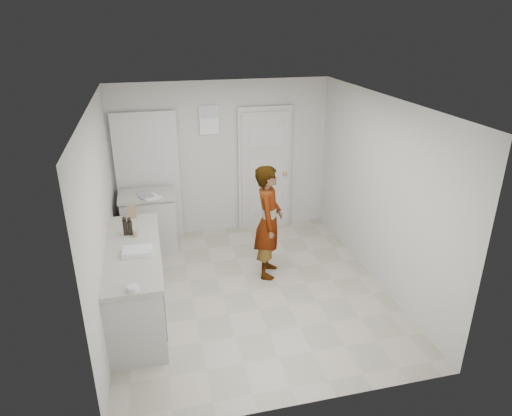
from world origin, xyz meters
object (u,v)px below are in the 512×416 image
object	(u,v)px
oil_cruet_a	(130,226)
baking_dish	(137,251)
oil_cruet_b	(125,226)
cake_mix_box	(132,212)
person	(269,222)
egg_bowl	(133,288)
spice_jar	(136,234)

from	to	relation	value
oil_cruet_a	baking_dish	size ratio (longest dim) A/B	0.67
oil_cruet_b	baking_dish	distance (m)	0.55
cake_mix_box	oil_cruet_a	xyz separation A→B (m)	(-0.02, -0.51, 0.02)
person	oil_cruet_a	xyz separation A→B (m)	(-1.81, -0.22, 0.23)
oil_cruet_b	egg_bowl	world-z (taller)	oil_cruet_b
person	spice_jar	world-z (taller)	person
spice_jar	oil_cruet_a	bearing A→B (deg)	132.54
spice_jar	baking_dish	bearing A→B (deg)	-87.38
spice_jar	oil_cruet_a	size ratio (longest dim) A/B	0.32
baking_dish	egg_bowl	bearing A→B (deg)	-93.25
baking_dish	egg_bowl	distance (m)	0.76
spice_jar	baking_dish	xyz separation A→B (m)	(0.02, -0.45, -0.01)
oil_cruet_b	oil_cruet_a	bearing A→B (deg)	-6.70
baking_dish	oil_cruet_a	bearing A→B (deg)	98.74
spice_jar	egg_bowl	bearing A→B (deg)	-91.05
oil_cruet_b	baking_dish	world-z (taller)	oil_cruet_b
person	cake_mix_box	distance (m)	1.83
baking_dish	egg_bowl	xyz separation A→B (m)	(-0.04, -0.76, -0.00)
person	spice_jar	size ratio (longest dim) A/B	21.69
person	oil_cruet_a	bearing A→B (deg)	116.45
person	baking_dish	distance (m)	1.88
cake_mix_box	oil_cruet_b	bearing A→B (deg)	-100.23
egg_bowl	spice_jar	bearing A→B (deg)	88.95
person	oil_cruet_a	distance (m)	1.84
oil_cruet_a	person	bearing A→B (deg)	6.79
spice_jar	egg_bowl	world-z (taller)	spice_jar
person	baking_dish	size ratio (longest dim) A/B	4.69
oil_cruet_b	egg_bowl	bearing A→B (deg)	-85.78
cake_mix_box	oil_cruet_a	size ratio (longest dim) A/B	0.79
person	oil_cruet_b	size ratio (longest dim) A/B	6.62
oil_cruet_a	egg_bowl	bearing A→B (deg)	-88.35
spice_jar	person	bearing A→B (deg)	9.08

